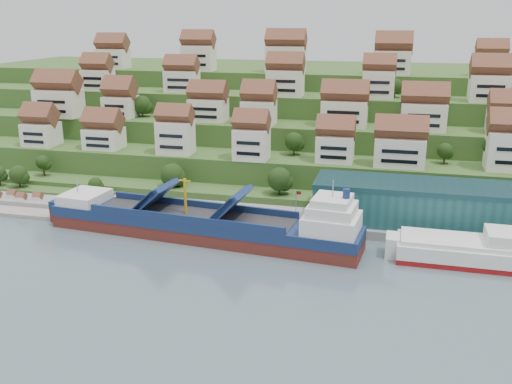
# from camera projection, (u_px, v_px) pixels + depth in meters

# --- Properties ---
(ground) EXTENTS (300.00, 300.00, 0.00)m
(ground) POSITION_uv_depth(u_px,v_px,m) (213.00, 239.00, 134.19)
(ground) COLOR slate
(ground) RESTS_ON ground
(quay) EXTENTS (180.00, 14.00, 2.20)m
(quay) POSITION_uv_depth(u_px,v_px,m) (307.00, 221.00, 143.26)
(quay) COLOR gray
(quay) RESTS_ON ground
(pebble_beach) EXTENTS (45.00, 20.00, 1.00)m
(pebble_beach) POSITION_uv_depth(u_px,v_px,m) (27.00, 204.00, 158.36)
(pebble_beach) COLOR gray
(pebble_beach) RESTS_ON ground
(hillside) EXTENTS (260.00, 128.00, 31.00)m
(hillside) POSITION_uv_depth(u_px,v_px,m) (292.00, 121.00, 227.29)
(hillside) COLOR #2D4C1E
(hillside) RESTS_ON ground
(hillside_village) EXTENTS (154.57, 63.36, 29.23)m
(hillside_village) POSITION_uv_depth(u_px,v_px,m) (274.00, 102.00, 182.75)
(hillside_village) COLOR white
(hillside_village) RESTS_ON ground
(hillside_trees) EXTENTS (142.17, 62.19, 29.92)m
(hillside_trees) POSITION_uv_depth(u_px,v_px,m) (243.00, 132.00, 172.93)
(hillside_trees) COLOR #203B13
(hillside_trees) RESTS_ON ground
(warehouse) EXTENTS (60.00, 15.00, 10.00)m
(warehouse) POSITION_uv_depth(u_px,v_px,m) (441.00, 205.00, 136.07)
(warehouse) COLOR #1F5556
(warehouse) RESTS_ON quay
(flagpole) EXTENTS (1.28, 0.16, 8.00)m
(flagpole) POSITION_uv_depth(u_px,v_px,m) (296.00, 204.00, 137.35)
(flagpole) COLOR gray
(flagpole) RESTS_ON quay
(beach_huts) EXTENTS (14.40, 3.70, 2.20)m
(beach_huts) POSITION_uv_depth(u_px,v_px,m) (17.00, 199.00, 157.18)
(beach_huts) COLOR white
(beach_huts) RESTS_ON pebble_beach
(cargo_ship) EXTENTS (76.62, 19.12, 16.79)m
(cargo_ship) POSITION_uv_depth(u_px,v_px,m) (209.00, 225.00, 133.83)
(cargo_ship) COLOR #58211B
(cargo_ship) RESTS_ON ground
(second_ship) EXTENTS (29.02, 11.08, 8.38)m
(second_ship) POSITION_uv_depth(u_px,v_px,m) (470.00, 251.00, 120.66)
(second_ship) COLOR maroon
(second_ship) RESTS_ON ground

